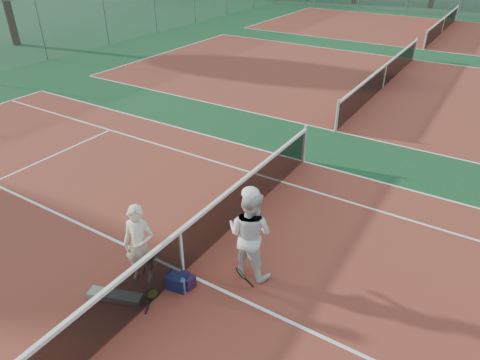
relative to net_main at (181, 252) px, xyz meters
name	(u,v)px	position (x,y,z in m)	size (l,w,h in m)	color
ground	(183,272)	(0.00, 0.00, -0.51)	(130.00, 130.00, 0.00)	#103C1E
court_main	(183,272)	(0.00, 0.00, -0.51)	(23.77, 10.97, 0.01)	maroon
court_far_a	(383,87)	(0.00, 13.50, -0.51)	(23.77, 10.97, 0.01)	maroon
court_far_b	(441,33)	(0.00, 27.00, -0.51)	(23.77, 10.97, 0.01)	maroon
net_main	(181,252)	(0.00, 0.00, 0.00)	(0.10, 10.98, 1.02)	black
net_far_a	(385,76)	(0.00, 13.50, 0.00)	(0.10, 10.98, 1.02)	black
net_far_b	(443,25)	(0.00, 27.00, 0.00)	(0.10, 10.98, 1.02)	black
fence_left	(2,37)	(-16.00, 6.75, 0.99)	(54.50, 0.06, 3.00)	slate
player_a	(140,245)	(-0.52, -0.52, 0.30)	(0.59, 0.39, 1.62)	beige
player_b	(250,234)	(1.07, 0.71, 0.40)	(0.89, 0.69, 1.83)	silver
racket_red	(148,261)	(-0.54, -0.36, -0.22)	(0.18, 0.27, 0.59)	maroon
racket_black_held	(240,280)	(1.20, 0.18, -0.25)	(0.35, 0.27, 0.52)	black
racket_spare	(153,294)	(-0.10, -0.75, -0.49)	(0.60, 0.27, 0.03)	black
sports_bag_navy	(177,282)	(0.18, -0.38, -0.36)	(0.37, 0.25, 0.29)	black
sports_bag_purple	(187,280)	(0.29, -0.24, -0.39)	(0.30, 0.21, 0.25)	black
net_cover_canvas	(115,296)	(-0.61, -1.17, -0.46)	(1.00, 0.23, 0.11)	slate
water_bottle	(183,286)	(0.35, -0.41, -0.36)	(0.09, 0.09, 0.30)	silver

